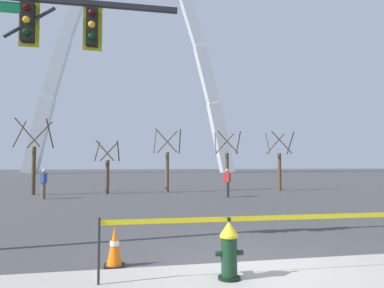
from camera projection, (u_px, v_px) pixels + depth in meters
name	position (u px, v px, depth m)	size (l,w,h in m)	color
ground_plane	(257.00, 267.00, 6.41)	(240.00, 240.00, 0.00)	#3D3D3F
fire_hydrant	(229.00, 250.00, 5.73)	(0.46, 0.48, 0.99)	black
caution_tape_barrier	(260.00, 233.00, 5.93)	(5.29, 0.13, 1.03)	#232326
traffic_cone_by_hydrant	(114.00, 247.00, 6.44)	(0.36, 0.36, 0.73)	black
traffic_signal_gantry	(14.00, 64.00, 7.87)	(5.02, 0.44, 6.00)	#232326
monument_arch	(135.00, 64.00, 74.79)	(43.19, 2.68, 53.40)	silver
tree_far_left	(34.00, 161.00, 21.47)	(2.10, 2.11, 4.57)	brown
tree_left_mid	(107.00, 170.00, 22.07)	(1.54, 1.55, 3.30)	brown
tree_center_left	(167.00, 164.00, 23.28)	(1.91, 1.92, 4.14)	brown
tree_center_right	(227.00, 164.00, 25.19)	(1.92, 1.93, 4.16)	brown
tree_right_mid	(279.00, 164.00, 24.86)	(1.90, 1.91, 4.11)	brown
pedestrian_walking_left	(44.00, 184.00, 18.85)	(0.31, 0.39, 1.59)	brown
pedestrian_standing_center	(227.00, 183.00, 19.88)	(0.39, 0.38, 1.59)	#38383D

